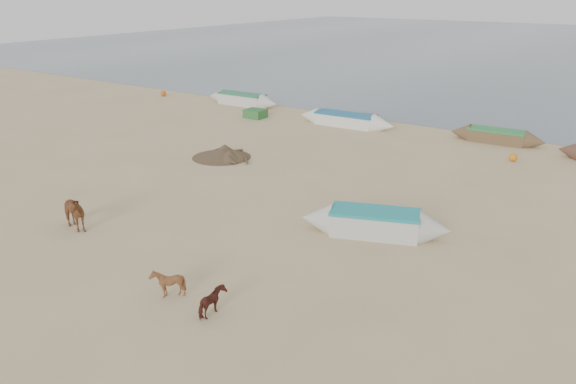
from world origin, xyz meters
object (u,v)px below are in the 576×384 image
(near_canoe, at_px, (375,223))
(cow_adult, at_px, (71,212))
(calf_front, at_px, (168,283))
(calf_right, at_px, (213,303))

(near_canoe, bearing_deg, cow_adult, -168.55)
(calf_front, bearing_deg, cow_adult, -105.06)
(cow_adult, relative_size, near_canoe, 0.30)
(calf_front, bearing_deg, calf_right, 86.82)
(cow_adult, bearing_deg, calf_front, -93.42)
(calf_front, distance_m, calf_right, 1.84)
(cow_adult, relative_size, calf_front, 1.83)
(cow_adult, height_order, calf_front, cow_adult)
(cow_adult, distance_m, near_canoe, 11.64)
(cow_adult, bearing_deg, calf_right, -90.92)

